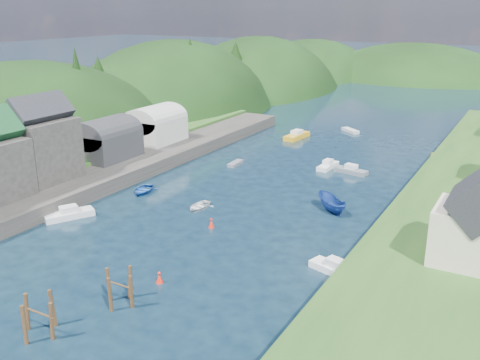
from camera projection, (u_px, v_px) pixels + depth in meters
The scene contains 13 objects.
ground at pixel (309, 166), 83.94m from camera, with size 600.00×600.00×0.00m, color black.
hillside_left at pixel (173, 146), 128.15m from camera, with size 44.00×245.56×52.00m.
far_hills at pixel (445, 109), 189.39m from camera, with size 103.00×68.00×44.00m.
hill_trees at pixel (351, 84), 92.68m from camera, with size 91.57×147.69×12.26m.
quay_left at pixel (51, 190), 70.00m from camera, with size 12.00×110.00×2.00m, color #2D2B28.
terrace_left_grass at pixel (15, 180), 73.19m from camera, with size 12.00×110.00×2.50m, color #234719.
boat_sheds at pixel (132, 129), 85.34m from camera, with size 7.00×21.00×7.50m.
terrace_right at pixel (472, 207), 63.61m from camera, with size 16.00×120.00×2.40m, color #234719.
piling_cluster_near at pixel (39, 319), 40.66m from camera, with size 3.24×3.02×3.75m.
piling_cluster_far at pixel (120, 291), 44.82m from camera, with size 2.94×2.77×3.65m.
channel_buoy_near at pixel (159, 278), 48.55m from camera, with size 0.70×0.70×1.10m.
channel_buoy_far at pixel (211, 223), 60.68m from camera, with size 0.70×0.70×1.10m.
moored_boats at pixel (202, 214), 63.06m from camera, with size 37.23×98.39×2.10m.
Camera 1 is at (30.12, -25.38, 24.03)m, focal length 40.00 mm.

